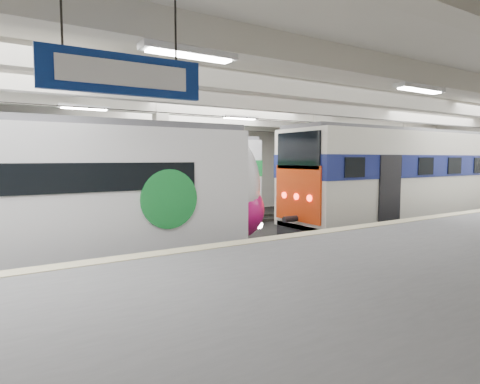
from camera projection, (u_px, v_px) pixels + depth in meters
station_hall at (300, 160)px, 13.24m from camera, size 36.00×24.00×5.75m
modern_emu at (76, 199)px, 11.21m from camera, size 13.41×2.77×4.35m
older_rer at (409, 176)px, 19.23m from camera, size 14.07×3.10×4.61m
far_train at (112, 183)px, 17.14m from camera, size 13.62×3.37×4.33m
wayfinding_sign at (124, 74)px, 4.40m from camera, size 1.77×0.14×1.22m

